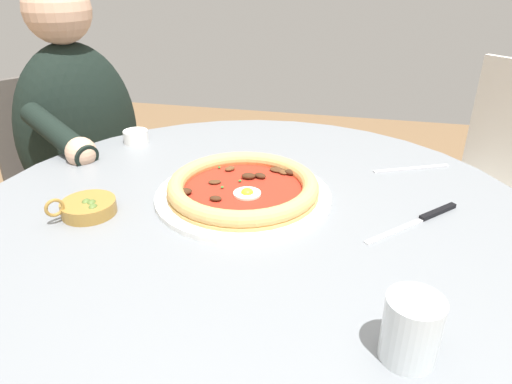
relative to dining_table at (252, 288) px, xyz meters
The scene contains 10 objects.
dining_table is the anchor object (origin of this frame).
pizza_on_plate 0.20m from the dining_table, 29.58° to the left, with size 0.34×0.34×0.04m.
water_glass 0.44m from the dining_table, 139.16° to the right, with size 0.07×0.07×0.08m.
steak_knife 0.36m from the dining_table, 82.00° to the right, with size 0.17×0.16×0.01m.
ramekin_capers 0.49m from the dining_table, 52.37° to the left, with size 0.06×0.06×0.03m.
olive_pan 0.35m from the dining_table, 104.33° to the left, with size 0.11×0.10×0.05m.
fork_utensil 0.43m from the dining_table, 48.69° to the right, with size 0.08×0.16×0.00m.
diner_person 0.75m from the dining_table, 55.73° to the left, with size 0.54×0.44×1.13m.
cafe_chair_diner 0.89m from the dining_table, 55.60° to the left, with size 0.55×0.55×0.84m.
cafe_chair_spare_far 1.00m from the dining_table, 39.99° to the right, with size 0.60×0.60×0.88m.
Camera 1 is at (-0.72, -0.17, 1.16)m, focal length 32.55 mm.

